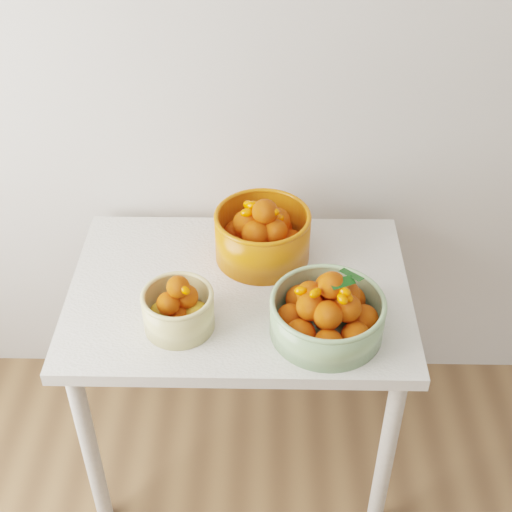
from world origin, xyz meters
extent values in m
cube|color=beige|center=(0.00, 2.00, 1.35)|extent=(4.00, 0.04, 2.70)
cube|color=silver|center=(-0.34, 1.60, 0.73)|extent=(1.00, 0.70, 0.04)
cylinder|color=silver|center=(-0.78, 1.31, 0.35)|extent=(0.05, 0.05, 0.71)
cylinder|color=silver|center=(0.10, 1.31, 0.35)|extent=(0.05, 0.05, 0.71)
cylinder|color=silver|center=(-0.78, 1.89, 0.35)|extent=(0.05, 0.05, 0.71)
cylinder|color=silver|center=(0.10, 1.89, 0.35)|extent=(0.05, 0.05, 0.71)
cylinder|color=#CFBC7A|center=(-0.50, 1.44, 0.81)|extent=(0.21, 0.21, 0.11)
torus|color=#CFBC7A|center=(-0.50, 1.44, 0.86)|extent=(0.21, 0.21, 0.01)
sphere|color=#D1660C|center=(-0.45, 1.44, 0.79)|extent=(0.07, 0.07, 0.07)
sphere|color=#D1660C|center=(-0.50, 1.49, 0.79)|extent=(0.06, 0.06, 0.06)
sphere|color=#D1660C|center=(-0.55, 1.44, 0.79)|extent=(0.06, 0.06, 0.06)
sphere|color=#EC3F00|center=(-0.50, 1.39, 0.79)|extent=(0.06, 0.06, 0.06)
sphere|color=#EC3F00|center=(-0.50, 1.44, 0.79)|extent=(0.06, 0.06, 0.06)
sphere|color=#EC3F00|center=(-0.48, 1.45, 0.85)|extent=(0.07, 0.07, 0.07)
sphere|color=#EC3F00|center=(-0.52, 1.43, 0.85)|extent=(0.06, 0.06, 0.06)
sphere|color=#EC3F00|center=(-0.50, 1.44, 0.89)|extent=(0.06, 0.06, 0.06)
ellipsoid|color=#FF4F00|center=(-0.52, 1.48, 0.86)|extent=(0.04, 0.04, 0.03)
ellipsoid|color=#FF4F00|center=(-0.50, 1.47, 0.87)|extent=(0.03, 0.04, 0.03)
ellipsoid|color=#FF4F00|center=(-0.49, 1.46, 0.86)|extent=(0.04, 0.04, 0.03)
ellipsoid|color=#FF4F00|center=(-0.48, 1.42, 0.90)|extent=(0.04, 0.04, 0.03)
cylinder|color=#81A473|center=(-0.10, 1.42, 0.80)|extent=(0.36, 0.36, 0.11)
torus|color=#81A473|center=(-0.10, 1.42, 0.86)|extent=(0.36, 0.36, 0.01)
sphere|color=#EC3F00|center=(0.00, 1.42, 0.80)|extent=(0.08, 0.08, 0.08)
sphere|color=#EC3F00|center=(-0.03, 1.49, 0.80)|extent=(0.08, 0.08, 0.08)
sphere|color=#EC3F00|center=(-0.10, 1.52, 0.80)|extent=(0.08, 0.08, 0.08)
sphere|color=#EC3F00|center=(-0.17, 1.50, 0.80)|extent=(0.08, 0.08, 0.08)
sphere|color=#EC3F00|center=(-0.20, 1.42, 0.80)|extent=(0.07, 0.07, 0.07)
sphere|color=#EC3F00|center=(-0.17, 1.36, 0.80)|extent=(0.08, 0.08, 0.08)
sphere|color=#EC3F00|center=(-0.10, 1.33, 0.80)|extent=(0.08, 0.08, 0.08)
sphere|color=#EC3F00|center=(-0.03, 1.36, 0.80)|extent=(0.08, 0.08, 0.08)
sphere|color=#EC3F00|center=(-0.10, 1.42, 0.80)|extent=(0.08, 0.08, 0.08)
sphere|color=#EC3F00|center=(-0.05, 1.45, 0.86)|extent=(0.08, 0.08, 0.08)
sphere|color=#EC3F00|center=(-0.09, 1.48, 0.86)|extent=(0.08, 0.08, 0.08)
sphere|color=#EC3F00|center=(-0.15, 1.45, 0.86)|extent=(0.07, 0.07, 0.07)
sphere|color=#EC3F00|center=(-0.15, 1.40, 0.86)|extent=(0.08, 0.08, 0.08)
sphere|color=#EC3F00|center=(-0.10, 1.37, 0.86)|extent=(0.08, 0.08, 0.08)
sphere|color=#EC3F00|center=(-0.05, 1.40, 0.86)|extent=(0.08, 0.08, 0.08)
sphere|color=#EC3F00|center=(-0.09, 1.43, 0.91)|extent=(0.07, 0.07, 0.07)
ellipsoid|color=#FF4F00|center=(-0.14, 1.39, 0.92)|extent=(0.05, 0.05, 0.03)
ellipsoid|color=#FF4F00|center=(-0.11, 1.43, 0.89)|extent=(0.04, 0.05, 0.04)
ellipsoid|color=#FF4F00|center=(-0.06, 1.40, 0.92)|extent=(0.05, 0.04, 0.03)
ellipsoid|color=#FF4F00|center=(-0.17, 1.44, 0.89)|extent=(0.04, 0.04, 0.04)
ellipsoid|color=#FF4F00|center=(-0.10, 1.46, 0.89)|extent=(0.03, 0.04, 0.04)
ellipsoid|color=#FF4F00|center=(-0.06, 1.42, 0.90)|extent=(0.04, 0.04, 0.04)
ellipsoid|color=#FF4F00|center=(-0.06, 1.43, 0.90)|extent=(0.05, 0.04, 0.03)
ellipsoid|color=#FF4F00|center=(-0.09, 1.43, 0.91)|extent=(0.05, 0.04, 0.03)
ellipsoid|color=#FF4F00|center=(-0.10, 1.42, 0.91)|extent=(0.04, 0.05, 0.03)
ellipsoid|color=#FF4F00|center=(-0.07, 1.38, 0.91)|extent=(0.05, 0.04, 0.04)
ellipsoid|color=#FF4F00|center=(-0.09, 1.42, 0.90)|extent=(0.05, 0.04, 0.04)
ellipsoid|color=#FF4F00|center=(-0.07, 1.47, 0.89)|extent=(0.04, 0.04, 0.03)
ellipsoid|color=#FF4F00|center=(-0.06, 1.39, 0.91)|extent=(0.05, 0.05, 0.04)
ellipsoid|color=#FF4F00|center=(-0.09, 1.43, 0.90)|extent=(0.05, 0.05, 0.03)
cylinder|color=#CF550C|center=(-0.28, 1.75, 0.83)|extent=(0.33, 0.33, 0.15)
torus|color=#CF550C|center=(-0.28, 1.75, 0.90)|extent=(0.34, 0.34, 0.01)
sphere|color=#EC3F00|center=(-0.19, 1.75, 0.80)|extent=(0.08, 0.08, 0.08)
sphere|color=#EC3F00|center=(-0.22, 1.82, 0.80)|extent=(0.08, 0.08, 0.08)
sphere|color=#EC3F00|center=(-0.29, 1.84, 0.80)|extent=(0.08, 0.08, 0.08)
sphere|color=#EC3F00|center=(-0.35, 1.79, 0.80)|extent=(0.09, 0.09, 0.09)
sphere|color=#EC3F00|center=(-0.36, 1.72, 0.80)|extent=(0.08, 0.08, 0.08)
sphere|color=#EC3F00|center=(-0.30, 1.67, 0.80)|extent=(0.08, 0.08, 0.08)
sphere|color=#EC3F00|center=(-0.22, 1.69, 0.80)|extent=(0.08, 0.08, 0.08)
sphere|color=#EC3F00|center=(-0.28, 1.75, 0.80)|extent=(0.08, 0.08, 0.08)
sphere|color=#EC3F00|center=(-0.23, 1.77, 0.87)|extent=(0.08, 0.08, 0.08)
sphere|color=#EC3F00|center=(-0.29, 1.80, 0.87)|extent=(0.08, 0.08, 0.08)
sphere|color=#EC3F00|center=(-0.32, 1.76, 0.87)|extent=(0.09, 0.09, 0.09)
sphere|color=#EC3F00|center=(-0.30, 1.71, 0.87)|extent=(0.08, 0.08, 0.08)
sphere|color=#EC3F00|center=(-0.24, 1.72, 0.87)|extent=(0.08, 0.08, 0.08)
sphere|color=#EC3F00|center=(-0.27, 1.74, 0.92)|extent=(0.08, 0.08, 0.08)
ellipsoid|color=#FF4F00|center=(-0.27, 1.75, 0.90)|extent=(0.05, 0.04, 0.04)
ellipsoid|color=#FF4F00|center=(-0.26, 1.76, 0.90)|extent=(0.05, 0.04, 0.04)
ellipsoid|color=#FF4F00|center=(-0.31, 1.77, 0.92)|extent=(0.05, 0.05, 0.04)
ellipsoid|color=#FF4F00|center=(-0.32, 1.79, 0.91)|extent=(0.05, 0.05, 0.04)
ellipsoid|color=#FF4F00|center=(-0.23, 1.75, 0.90)|extent=(0.04, 0.04, 0.04)
ellipsoid|color=#FF4F00|center=(-0.32, 1.75, 0.91)|extent=(0.04, 0.03, 0.03)
ellipsoid|color=#FF4F00|center=(-0.24, 1.73, 0.93)|extent=(0.05, 0.05, 0.05)
ellipsoid|color=#FF4F00|center=(-0.30, 1.78, 0.92)|extent=(0.05, 0.05, 0.04)
ellipsoid|color=#FF4F00|center=(-0.28, 1.75, 0.92)|extent=(0.05, 0.05, 0.03)
ellipsoid|color=#FF4F00|center=(-0.28, 1.73, 0.90)|extent=(0.04, 0.05, 0.04)
ellipsoid|color=#FF4F00|center=(-0.29, 1.75, 0.90)|extent=(0.05, 0.04, 0.03)
camera|label=1|loc=(-0.26, 0.03, 2.14)|focal=50.00mm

